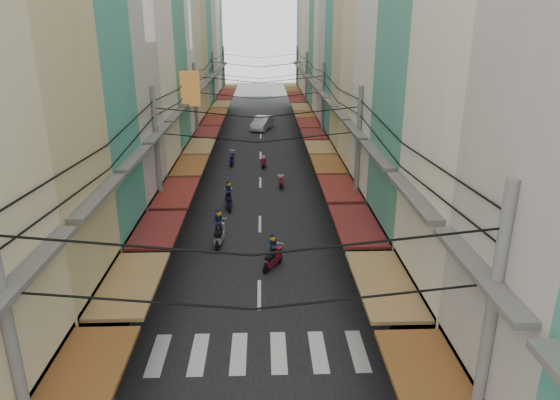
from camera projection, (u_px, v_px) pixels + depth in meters
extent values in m
plane|color=slate|center=(259.00, 273.00, 23.16)|extent=(160.00, 160.00, 0.00)
cube|color=black|center=(260.00, 161.00, 42.00)|extent=(10.00, 80.00, 0.02)
cube|color=gray|center=(183.00, 162.00, 41.78)|extent=(3.00, 80.00, 0.06)
cube|color=gray|center=(337.00, 160.00, 42.21)|extent=(3.00, 80.00, 0.06)
cube|color=silver|center=(158.00, 355.00, 17.38)|extent=(0.55, 2.40, 0.01)
cube|color=silver|center=(199.00, 354.00, 17.43)|extent=(0.55, 2.40, 0.01)
cube|color=silver|center=(239.00, 353.00, 17.47)|extent=(0.55, 2.40, 0.01)
cube|color=silver|center=(279.00, 352.00, 17.52)|extent=(0.55, 2.40, 0.01)
cube|color=silver|center=(318.00, 351.00, 17.56)|extent=(0.55, 2.40, 0.01)
cube|color=silver|center=(358.00, 351.00, 17.61)|extent=(0.55, 2.40, 0.01)
cube|color=brown|center=(81.00, 382.00, 11.68)|extent=(1.80, 4.34, 0.12)
cube|color=#595651|center=(31.00, 267.00, 10.66)|extent=(0.50, 4.24, 0.15)
cube|color=black|center=(89.00, 321.00, 16.54)|extent=(1.20, 4.52, 3.20)
cube|color=olive|center=(131.00, 283.00, 16.12)|extent=(1.80, 4.33, 0.12)
cube|color=#595651|center=(99.00, 196.00, 15.10)|extent=(0.50, 4.23, 0.15)
cube|color=teal|center=(35.00, 62.00, 18.03)|extent=(6.00, 4.30, 19.25)
cube|color=black|center=(124.00, 261.00, 20.78)|extent=(1.20, 4.13, 3.20)
cube|color=maroon|center=(158.00, 229.00, 20.36)|extent=(1.80, 3.96, 0.12)
cube|color=#595651|center=(135.00, 158.00, 19.34)|extent=(0.50, 3.87, 0.15)
cube|color=#B1A9A2|center=(77.00, 35.00, 22.20)|extent=(6.00, 5.14, 20.93)
cube|color=black|center=(149.00, 219.00, 25.23)|extent=(1.20, 4.94, 3.20)
cube|color=maroon|center=(177.00, 192.00, 24.81)|extent=(1.80, 4.73, 0.12)
cube|color=#595651|center=(159.00, 133.00, 23.79)|extent=(0.50, 4.63, 0.15)
cube|color=beige|center=(113.00, 66.00, 27.54)|extent=(6.00, 4.95, 17.43)
cube|color=black|center=(167.00, 188.00, 29.98)|extent=(1.20, 4.75, 3.20)
cube|color=brown|center=(190.00, 165.00, 29.57)|extent=(1.80, 4.56, 0.12)
cube|color=#595651|center=(176.00, 115.00, 28.55)|extent=(0.50, 4.46, 0.15)
cube|color=#4B917C|center=(136.00, 69.00, 32.41)|extent=(6.00, 4.99, 16.32)
cube|color=black|center=(179.00, 166.00, 34.67)|extent=(1.20, 4.80, 3.20)
cube|color=olive|center=(200.00, 146.00, 34.25)|extent=(1.80, 4.60, 0.12)
cube|color=#595651|center=(188.00, 102.00, 33.23)|extent=(0.50, 4.50, 0.15)
cube|color=silver|center=(147.00, 16.00, 35.86)|extent=(6.00, 4.65, 22.87)
cube|color=black|center=(189.00, 150.00, 39.21)|extent=(1.20, 4.46, 3.20)
cube|color=maroon|center=(207.00, 132.00, 38.80)|extent=(1.80, 4.27, 0.12)
cube|color=#595651|center=(197.00, 93.00, 37.78)|extent=(0.50, 4.18, 0.15)
cube|color=beige|center=(161.00, 32.00, 40.74)|extent=(6.00, 4.89, 20.58)
cube|color=black|center=(197.00, 137.00, 43.71)|extent=(1.20, 4.70, 3.20)
cube|color=maroon|center=(213.00, 121.00, 43.29)|extent=(1.80, 4.50, 0.12)
cube|color=#595651|center=(204.00, 86.00, 42.27)|extent=(0.50, 4.40, 0.15)
cube|color=tan|center=(172.00, 44.00, 45.53)|extent=(6.00, 4.52, 18.44)
cube|color=black|center=(203.00, 126.00, 48.14)|extent=(1.20, 4.34, 3.20)
cube|color=brown|center=(217.00, 112.00, 47.73)|extent=(1.80, 4.16, 0.12)
cube|color=#595651|center=(209.00, 80.00, 46.71)|extent=(0.50, 4.07, 0.15)
cube|color=teal|center=(179.00, 31.00, 49.74)|extent=(6.00, 5.20, 20.63)
cube|color=black|center=(208.00, 117.00, 52.72)|extent=(1.20, 4.99, 3.20)
cube|color=olive|center=(221.00, 104.00, 52.30)|extent=(1.80, 4.78, 0.12)
cube|color=#595651|center=(214.00, 75.00, 51.28)|extent=(0.50, 4.68, 0.15)
cube|color=#B1A9A2|center=(186.00, 15.00, 54.01)|extent=(6.00, 4.94, 23.70)
cube|color=black|center=(212.00, 110.00, 57.50)|extent=(1.20, 4.74, 3.20)
cube|color=maroon|center=(225.00, 97.00, 57.08)|extent=(1.80, 4.55, 0.12)
cube|color=#595651|center=(218.00, 70.00, 56.06)|extent=(0.50, 4.45, 0.15)
cube|color=beige|center=(192.00, 27.00, 59.10)|extent=(6.00, 4.96, 21.12)
cube|color=black|center=(216.00, 103.00, 62.16)|extent=(1.20, 4.76, 3.20)
cube|color=maroon|center=(228.00, 92.00, 61.74)|extent=(1.80, 4.56, 0.12)
cube|color=#595651|center=(221.00, 67.00, 60.72)|extent=(0.50, 4.46, 0.15)
cube|color=#4B917C|center=(198.00, 32.00, 64.01)|extent=(6.00, 5.04, 19.90)
cube|color=black|center=(219.00, 98.00, 66.87)|extent=(1.20, 4.84, 3.20)
cube|color=brown|center=(230.00, 87.00, 66.45)|extent=(1.80, 4.64, 0.12)
cube|color=#595651|center=(224.00, 64.00, 65.43)|extent=(0.50, 4.54, 0.15)
cube|color=brown|center=(190.00, 89.00, 31.99)|extent=(1.20, 0.40, 2.20)
cube|color=brown|center=(432.00, 386.00, 11.55)|extent=(1.80, 4.35, 0.12)
cube|color=#595651|center=(477.00, 269.00, 10.57)|extent=(0.50, 4.25, 0.15)
cube|color=beige|center=(548.00, 13.00, 13.52)|extent=(6.00, 4.97, 22.38)
cube|color=black|center=(426.00, 320.00, 16.63)|extent=(1.20, 4.78, 3.20)
cube|color=olive|center=(384.00, 283.00, 16.12)|extent=(1.80, 4.58, 0.12)
cube|color=#595651|center=(412.00, 195.00, 15.14)|extent=(0.50, 4.48, 0.15)
cube|color=#4B917C|center=(462.00, 116.00, 19.45)|extent=(6.00, 5.03, 15.08)
cube|color=black|center=(389.00, 254.00, 21.35)|extent=(1.20, 4.83, 3.20)
cube|color=maroon|center=(356.00, 225.00, 20.83)|extent=(1.80, 4.63, 0.12)
cube|color=#595651|center=(376.00, 155.00, 19.85)|extent=(0.50, 4.53, 0.15)
cube|color=silver|center=(430.00, 26.00, 22.98)|extent=(6.00, 4.79, 21.66)
cube|color=black|center=(367.00, 213.00, 25.98)|extent=(1.20, 4.60, 3.20)
cube|color=maroon|center=(339.00, 188.00, 25.46)|extent=(1.80, 4.41, 0.12)
cube|color=#595651|center=(355.00, 130.00, 24.48)|extent=(0.50, 4.31, 0.15)
cube|color=beige|center=(402.00, 35.00, 27.52)|extent=(6.00, 4.52, 20.74)
cube|color=black|center=(352.00, 186.00, 30.36)|extent=(1.20, 4.34, 3.20)
cube|color=brown|center=(328.00, 164.00, 29.85)|extent=(1.80, 4.16, 0.12)
cube|color=#595651|center=(341.00, 114.00, 28.87)|extent=(0.50, 4.07, 0.15)
cube|color=tan|center=(381.00, 86.00, 32.70)|extent=(6.00, 4.12, 14.13)
cube|color=black|center=(341.00, 167.00, 34.44)|extent=(1.20, 3.96, 3.20)
cube|color=olive|center=(320.00, 147.00, 33.92)|extent=(1.80, 3.79, 0.12)
cube|color=#595651|center=(331.00, 103.00, 32.95)|extent=(0.50, 3.71, 0.15)
cube|color=teal|center=(369.00, 54.00, 36.13)|extent=(6.00, 4.40, 17.68)
cube|color=black|center=(333.00, 152.00, 38.46)|extent=(1.20, 4.23, 3.20)
cube|color=maroon|center=(314.00, 134.00, 37.94)|extent=(1.80, 4.05, 0.12)
cube|color=#595651|center=(323.00, 94.00, 36.97)|extent=(0.50, 3.96, 0.15)
cube|color=#B1A9A2|center=(359.00, 19.00, 39.57)|extent=(6.00, 4.64, 22.59)
cube|color=black|center=(326.00, 139.00, 42.72)|extent=(1.20, 4.45, 3.20)
cube|color=maroon|center=(308.00, 123.00, 42.20)|extent=(1.80, 4.26, 0.12)
cube|color=#595651|center=(317.00, 87.00, 41.23)|extent=(0.50, 4.17, 0.15)
cube|color=beige|center=(350.00, 28.00, 43.86)|extent=(6.00, 4.00, 21.25)
cube|color=black|center=(320.00, 129.00, 46.79)|extent=(1.20, 3.84, 3.20)
cube|color=brown|center=(304.00, 114.00, 46.27)|extent=(1.80, 3.68, 0.12)
cube|color=#595651|center=(312.00, 81.00, 45.29)|extent=(0.50, 3.60, 0.15)
cube|color=#4B917C|center=(342.00, 21.00, 47.93)|extent=(6.00, 5.01, 22.33)
cube|color=black|center=(315.00, 121.00, 51.03)|extent=(1.20, 4.81, 3.20)
cube|color=olive|center=(301.00, 107.00, 50.52)|extent=(1.80, 4.61, 0.12)
cube|color=#595651|center=(308.00, 77.00, 49.54)|extent=(0.50, 4.51, 0.15)
cube|color=silver|center=(335.00, 35.00, 53.08)|extent=(6.00, 5.00, 19.71)
cube|color=black|center=(311.00, 112.00, 55.75)|extent=(1.20, 4.80, 3.20)
cube|color=maroon|center=(297.00, 100.00, 55.23)|extent=(1.80, 4.60, 0.12)
cube|color=#595651|center=(304.00, 72.00, 54.26)|extent=(0.50, 4.50, 0.15)
cube|color=beige|center=(329.00, 47.00, 57.94)|extent=(6.00, 4.32, 16.86)
cube|color=black|center=(307.00, 106.00, 60.14)|extent=(1.20, 4.15, 3.20)
cube|color=maroon|center=(295.00, 94.00, 59.62)|extent=(1.80, 3.97, 0.12)
cube|color=#595651|center=(301.00, 68.00, 58.65)|extent=(0.50, 3.89, 0.15)
cube|color=tan|center=(325.00, 32.00, 61.50)|extent=(6.00, 4.33, 19.96)
cube|color=black|center=(304.00, 101.00, 64.22)|extent=(1.20, 4.16, 3.20)
cube|color=brown|center=(293.00, 90.00, 63.70)|extent=(1.80, 3.99, 0.12)
cube|color=#595651|center=(298.00, 66.00, 62.72)|extent=(0.50, 3.90, 0.15)
cube|color=teal|center=(320.00, 54.00, 66.78)|extent=(6.00, 4.88, 14.34)
cube|color=black|center=(302.00, 96.00, 68.55)|extent=(1.20, 4.68, 3.20)
cube|color=olive|center=(291.00, 86.00, 68.04)|extent=(1.80, 4.49, 0.12)
cube|color=#595651|center=(296.00, 63.00, 67.06)|extent=(0.50, 4.39, 0.15)
cylinder|color=slate|center=(18.00, 372.00, 10.32)|extent=(0.26, 0.26, 8.20)
cylinder|color=slate|center=(484.00, 362.00, 10.64)|extent=(0.26, 0.26, 8.20)
cylinder|color=slate|center=(159.00, 171.00, 24.46)|extent=(0.26, 0.26, 8.20)
cylinder|color=slate|center=(357.00, 169.00, 24.78)|extent=(0.26, 0.26, 8.20)
cylinder|color=slate|center=(196.00, 117.00, 38.60)|extent=(0.26, 0.26, 8.20)
cylinder|color=slate|center=(322.00, 117.00, 38.91)|extent=(0.26, 0.26, 8.20)
cylinder|color=slate|center=(214.00, 92.00, 52.73)|extent=(0.26, 0.26, 8.20)
cylinder|color=slate|center=(306.00, 92.00, 53.05)|extent=(0.26, 0.26, 8.20)
cylinder|color=slate|center=(224.00, 78.00, 66.87)|extent=(0.26, 0.26, 8.20)
cylinder|color=slate|center=(297.00, 78.00, 67.19)|extent=(0.26, 0.26, 8.20)
imported|color=silver|center=(262.00, 130.00, 54.64)|extent=(5.53, 3.38, 1.83)
imported|color=black|center=(426.00, 281.00, 22.40)|extent=(1.67, 0.72, 1.12)
cylinder|color=black|center=(221.00, 235.00, 26.64)|extent=(0.11, 0.57, 0.57)
cylinder|color=black|center=(218.00, 246.00, 25.30)|extent=(0.11, 0.57, 0.57)
cube|color=gray|center=(219.00, 237.00, 25.91)|extent=(0.37, 1.25, 0.31)
cube|color=black|center=(219.00, 233.00, 25.55)|extent=(0.35, 0.60, 0.20)
cube|color=gray|center=(220.00, 228.00, 26.40)|extent=(0.33, 0.31, 0.60)
imported|color=#202C4B|center=(219.00, 235.00, 25.87)|extent=(0.57, 0.41, 1.44)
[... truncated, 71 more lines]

